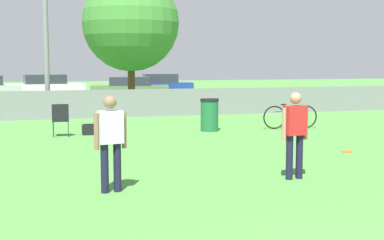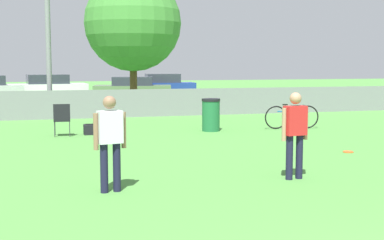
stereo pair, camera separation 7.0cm
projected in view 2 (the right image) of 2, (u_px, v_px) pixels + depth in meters
fence_backline at (138, 103)px, 21.10m from camera, size 24.31×0.07×1.21m
tree_near_pole at (133, 23)px, 23.29m from camera, size 4.22×4.22×5.98m
player_receiver_white at (110, 137)px, 8.80m from camera, size 0.55×0.29×1.61m
player_thrower_red at (295, 129)px, 9.79m from camera, size 0.55×0.28×1.61m
frisbee_disc at (348, 152)px, 12.83m from camera, size 0.25×0.25×0.03m
folding_chair_sideline at (62, 118)px, 15.55m from camera, size 0.49×0.50×0.96m
bicycle_sideline at (292, 117)px, 17.38m from camera, size 1.83×0.44×0.81m
trash_bin at (211, 115)px, 16.78m from camera, size 0.58×0.58×1.02m
gear_bag_sideline at (95, 129)px, 16.06m from camera, size 0.66×0.36×0.32m
parked_car_white at (48, 87)px, 31.67m from camera, size 4.68×2.24×1.45m
parked_car_olive at (133, 89)px, 30.43m from camera, size 4.61×2.67×1.35m
parked_car_blue at (163, 86)px, 33.40m from camera, size 4.04×1.86×1.45m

